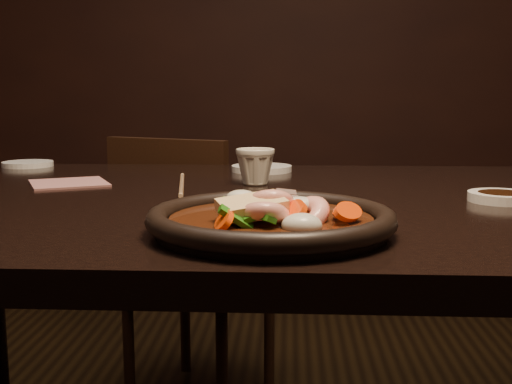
{
  "coord_description": "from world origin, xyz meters",
  "views": [
    {
      "loc": [
        -0.03,
        -1.03,
        0.92
      ],
      "look_at": [
        -0.07,
        -0.28,
        0.8
      ],
      "focal_mm": 45.0,
      "sensor_mm": 36.0,
      "label": 1
    }
  ],
  "objects_px": {
    "plate": "(271,221)",
    "tea_cup": "(255,165)",
    "table": "(305,242)",
    "chair": "(189,264)"
  },
  "relations": [
    {
      "from": "plate",
      "to": "tea_cup",
      "type": "relative_size",
      "value": 4.19
    },
    {
      "from": "table",
      "to": "plate",
      "type": "xyz_separation_m",
      "value": [
        -0.05,
        -0.28,
        0.09
      ]
    },
    {
      "from": "table",
      "to": "chair",
      "type": "relative_size",
      "value": 2.0
    },
    {
      "from": "table",
      "to": "tea_cup",
      "type": "bearing_deg",
      "value": 125.03
    },
    {
      "from": "chair",
      "to": "plate",
      "type": "distance_m",
      "value": 1.09
    },
    {
      "from": "tea_cup",
      "to": "table",
      "type": "bearing_deg",
      "value": -54.97
    },
    {
      "from": "table",
      "to": "chair",
      "type": "height_order",
      "value": "chair"
    },
    {
      "from": "table",
      "to": "chair",
      "type": "distance_m",
      "value": 0.82
    },
    {
      "from": "table",
      "to": "tea_cup",
      "type": "relative_size",
      "value": 22.5
    },
    {
      "from": "tea_cup",
      "to": "chair",
      "type": "bearing_deg",
      "value": 110.32
    }
  ]
}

